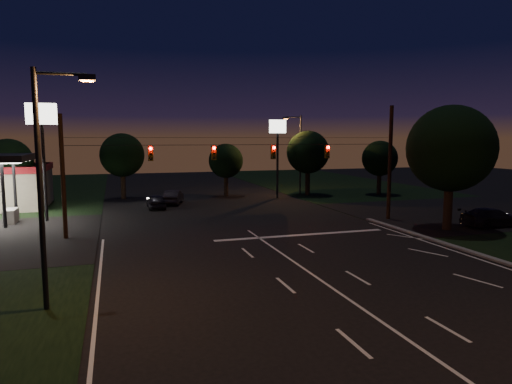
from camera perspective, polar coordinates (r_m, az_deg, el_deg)
name	(u,v)px	position (r m, az deg, el deg)	size (l,w,h in m)	color
ground	(344,296)	(19.63, 10.88, -12.63)	(140.00, 140.00, 0.00)	black
cross_street_right	(461,212)	(43.78, 24.22, -2.34)	(20.00, 16.00, 0.02)	black
center_line	(443,364)	(15.03, 22.38, -19.27)	(0.14, 40.00, 0.01)	silver
stop_bar	(301,235)	(30.89, 5.70, -5.36)	(12.00, 0.50, 0.01)	silver
utility_pole_right	(388,219)	(38.15, 16.17, -3.28)	(0.30, 0.30, 9.00)	black
utility_pole_left	(66,239)	(32.09, -22.66, -5.41)	(0.28, 0.28, 8.00)	black
signal_span	(244,152)	(32.48, -1.49, 5.05)	(24.00, 0.40, 1.56)	black
pole_sign_left_near	(42,131)	(38.62, -25.16, 6.88)	(2.20, 0.30, 9.10)	black
pole_sign_right	(278,140)	(49.25, 2.71, 6.49)	(1.80, 0.30, 8.40)	black
street_light_left	(47,172)	(18.47, -24.69, 2.31)	(2.20, 0.35, 9.00)	black
street_light_right_far	(298,149)	(52.30, 5.30, 5.39)	(2.20, 0.35, 9.00)	black
tree_right_near	(449,150)	(34.65, 23.02, 4.91)	(6.00, 6.00, 8.76)	black
tree_far_a	(9,162)	(47.33, -28.46, 3.27)	(4.20, 4.20, 6.42)	black
tree_far_b	(122,156)	(50.44, -16.36, 4.38)	(4.60, 4.60, 6.98)	black
tree_far_c	(226,161)	(50.85, -3.80, 3.85)	(3.80, 3.80, 5.86)	black
tree_far_d	(308,153)	(51.83, 6.47, 4.90)	(4.80, 4.80, 7.30)	black
tree_far_e	(379,159)	(53.84, 15.17, 4.02)	(4.00, 4.00, 6.18)	black
car_oncoming_a	(156,201)	(43.11, -12.36, -1.14)	(1.56, 3.87, 1.32)	black
car_oncoming_b	(173,197)	(45.71, -10.31, -0.62)	(1.44, 4.12, 1.36)	black
car_cross	(492,217)	(37.63, 27.39, -2.83)	(1.96, 4.81, 1.40)	black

